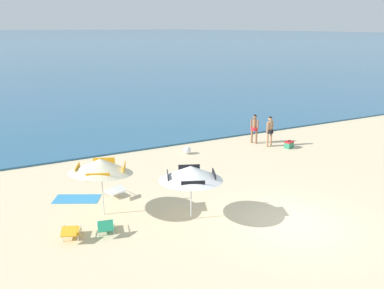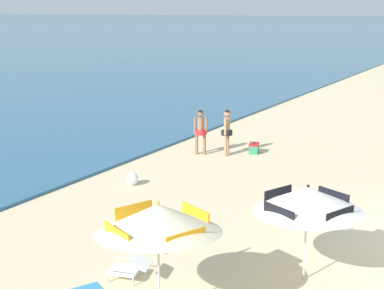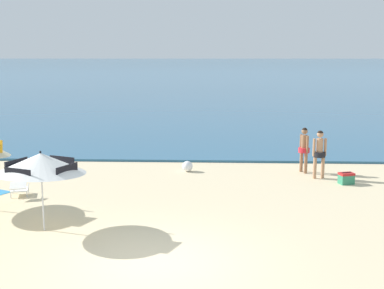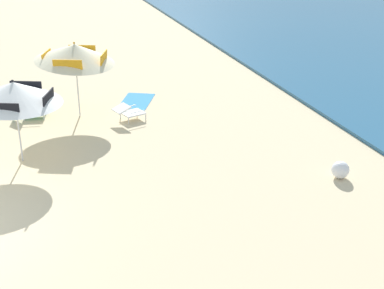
{
  "view_description": "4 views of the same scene",
  "coord_description": "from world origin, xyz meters",
  "px_view_note": "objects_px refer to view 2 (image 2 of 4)",
  "views": [
    {
      "loc": [
        -9.11,
        -9.65,
        6.69
      ],
      "look_at": [
        -0.25,
        7.32,
        1.01
      ],
      "focal_mm": 37.35,
      "sensor_mm": 36.0,
      "label": 1
    },
    {
      "loc": [
        -13.36,
        -1.4,
        5.5
      ],
      "look_at": [
        0.88,
        7.0,
        1.43
      ],
      "focal_mm": 51.8,
      "sensor_mm": 36.0,
      "label": 2
    },
    {
      "loc": [
        1.24,
        -10.43,
        4.43
      ],
      "look_at": [
        0.5,
        7.29,
        1.34
      ],
      "focal_mm": 47.71,
      "sensor_mm": 36.0,
      "label": 3
    },
    {
      "loc": [
        10.35,
        1.8,
        6.03
      ],
      "look_at": [
        -0.93,
        5.64,
        0.81
      ],
      "focal_mm": 53.42,
      "sensor_mm": 36.0,
      "label": 4
    }
  ],
  "objects_px": {
    "beach_umbrella_striped_main": "(158,219)",
    "person_standing_near_shore": "(227,129)",
    "beach_umbrella_striped_second": "(308,199)",
    "person_standing_beside": "(201,129)",
    "lounge_chair_under_umbrella": "(130,267)",
    "beach_ball": "(132,179)",
    "cooler_box": "(254,148)"
  },
  "relations": [
    {
      "from": "person_standing_beside",
      "to": "cooler_box",
      "type": "xyz_separation_m",
      "value": [
        1.2,
        -1.73,
        -0.81
      ]
    },
    {
      "from": "beach_umbrella_striped_main",
      "to": "person_standing_near_shore",
      "type": "relative_size",
      "value": 1.85
    },
    {
      "from": "cooler_box",
      "to": "lounge_chair_under_umbrella",
      "type": "bearing_deg",
      "value": -169.14
    },
    {
      "from": "lounge_chair_under_umbrella",
      "to": "person_standing_near_shore",
      "type": "bearing_deg",
      "value": 15.98
    },
    {
      "from": "beach_umbrella_striped_main",
      "to": "person_standing_near_shore",
      "type": "bearing_deg",
      "value": 20.99
    },
    {
      "from": "beach_umbrella_striped_main",
      "to": "person_standing_near_shore",
      "type": "xyz_separation_m",
      "value": [
        10.89,
        4.18,
        -0.88
      ]
    },
    {
      "from": "lounge_chair_under_umbrella",
      "to": "person_standing_beside",
      "type": "relative_size",
      "value": 0.56
    },
    {
      "from": "beach_umbrella_striped_second",
      "to": "person_standing_near_shore",
      "type": "xyz_separation_m",
      "value": [
        8.2,
        5.99,
        -0.74
      ]
    },
    {
      "from": "beach_umbrella_striped_second",
      "to": "person_standing_near_shore",
      "type": "distance_m",
      "value": 10.19
    },
    {
      "from": "beach_ball",
      "to": "person_standing_near_shore",
      "type": "bearing_deg",
      "value": -10.66
    },
    {
      "from": "person_standing_beside",
      "to": "beach_ball",
      "type": "distance_m",
      "value": 4.54
    },
    {
      "from": "lounge_chair_under_umbrella",
      "to": "cooler_box",
      "type": "distance_m",
      "value": 11.04
    },
    {
      "from": "lounge_chair_under_umbrella",
      "to": "cooler_box",
      "type": "relative_size",
      "value": 1.71
    },
    {
      "from": "person_standing_beside",
      "to": "cooler_box",
      "type": "bearing_deg",
      "value": -55.26
    },
    {
      "from": "beach_ball",
      "to": "cooler_box",
      "type": "bearing_deg",
      "value": -16.8
    },
    {
      "from": "beach_umbrella_striped_second",
      "to": "lounge_chair_under_umbrella",
      "type": "relative_size",
      "value": 3.16
    },
    {
      "from": "beach_umbrella_striped_main",
      "to": "beach_ball",
      "type": "relative_size",
      "value": 7.97
    },
    {
      "from": "person_standing_near_shore",
      "to": "person_standing_beside",
      "type": "relative_size",
      "value": 1.02
    },
    {
      "from": "beach_umbrella_striped_main",
      "to": "beach_ball",
      "type": "height_order",
      "value": "beach_umbrella_striped_main"
    },
    {
      "from": "beach_umbrella_striped_second",
      "to": "cooler_box",
      "type": "xyz_separation_m",
      "value": [
        9.01,
        5.2,
        -1.56
      ]
    },
    {
      "from": "person_standing_beside",
      "to": "beach_ball",
      "type": "bearing_deg",
      "value": -179.77
    },
    {
      "from": "lounge_chair_under_umbrella",
      "to": "person_standing_beside",
      "type": "distance_m",
      "value": 10.4
    },
    {
      "from": "beach_umbrella_striped_main",
      "to": "person_standing_beside",
      "type": "distance_m",
      "value": 11.71
    },
    {
      "from": "person_standing_near_shore",
      "to": "cooler_box",
      "type": "xyz_separation_m",
      "value": [
        0.8,
        -0.79,
        -0.82
      ]
    },
    {
      "from": "person_standing_beside",
      "to": "cooler_box",
      "type": "relative_size",
      "value": 3.04
    },
    {
      "from": "cooler_box",
      "to": "beach_umbrella_striped_main",
      "type": "bearing_deg",
      "value": -163.86
    },
    {
      "from": "beach_umbrella_striped_second",
      "to": "person_standing_beside",
      "type": "height_order",
      "value": "beach_umbrella_striped_second"
    },
    {
      "from": "cooler_box",
      "to": "beach_ball",
      "type": "distance_m",
      "value": 5.92
    },
    {
      "from": "beach_umbrella_striped_second",
      "to": "cooler_box",
      "type": "relative_size",
      "value": 5.39
    },
    {
      "from": "beach_umbrella_striped_main",
      "to": "beach_umbrella_striped_second",
      "type": "distance_m",
      "value": 3.25
    },
    {
      "from": "beach_umbrella_striped_main",
      "to": "beach_ball",
      "type": "bearing_deg",
      "value": 40.18
    },
    {
      "from": "lounge_chair_under_umbrella",
      "to": "cooler_box",
      "type": "bearing_deg",
      "value": 10.86
    }
  ]
}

